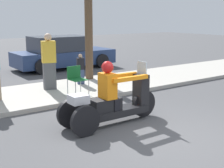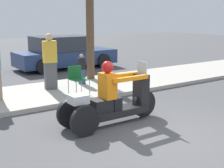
{
  "view_description": "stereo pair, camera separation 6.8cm",
  "coord_description": "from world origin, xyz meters",
  "px_view_note": "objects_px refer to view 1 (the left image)",
  "views": [
    {
      "loc": [
        -4.2,
        -4.01,
        2.35
      ],
      "look_at": [
        -0.4,
        1.38,
        0.91
      ],
      "focal_mm": 50.0,
      "sensor_mm": 36.0,
      "label": 1
    },
    {
      "loc": [
        -4.14,
        -4.05,
        2.35
      ],
      "look_at": [
        -0.4,
        1.38,
        0.91
      ],
      "focal_mm": 50.0,
      "sensor_mm": 36.0,
      "label": 2
    }
  ],
  "objects_px": {
    "motorcycle_trike": "(112,102)",
    "folding_chair_set_back": "(76,77)",
    "parked_car_lot_far": "(63,53)",
    "tree_trunk": "(89,37)",
    "spectator_end_of_line": "(81,70)",
    "spectator_mid_group": "(49,63)"
  },
  "relations": [
    {
      "from": "spectator_mid_group",
      "to": "folding_chair_set_back",
      "type": "bearing_deg",
      "value": -71.26
    },
    {
      "from": "spectator_end_of_line",
      "to": "parked_car_lot_far",
      "type": "bearing_deg",
      "value": 71.89
    },
    {
      "from": "folding_chair_set_back",
      "to": "parked_car_lot_far",
      "type": "distance_m",
      "value": 5.53
    },
    {
      "from": "parked_car_lot_far",
      "to": "spectator_end_of_line",
      "type": "bearing_deg",
      "value": -108.11
    },
    {
      "from": "motorcycle_trike",
      "to": "folding_chair_set_back",
      "type": "distance_m",
      "value": 2.46
    },
    {
      "from": "motorcycle_trike",
      "to": "tree_trunk",
      "type": "relative_size",
      "value": 0.79
    },
    {
      "from": "motorcycle_trike",
      "to": "parked_car_lot_far",
      "type": "height_order",
      "value": "parked_car_lot_far"
    },
    {
      "from": "folding_chair_set_back",
      "to": "parked_car_lot_far",
      "type": "height_order",
      "value": "parked_car_lot_far"
    },
    {
      "from": "parked_car_lot_far",
      "to": "tree_trunk",
      "type": "height_order",
      "value": "tree_trunk"
    },
    {
      "from": "motorcycle_trike",
      "to": "folding_chair_set_back",
      "type": "relative_size",
      "value": 2.94
    },
    {
      "from": "motorcycle_trike",
      "to": "folding_chair_set_back",
      "type": "bearing_deg",
      "value": 79.7
    },
    {
      "from": "folding_chair_set_back",
      "to": "parked_car_lot_far",
      "type": "relative_size",
      "value": 0.18
    },
    {
      "from": "spectator_mid_group",
      "to": "folding_chair_set_back",
      "type": "relative_size",
      "value": 2.1
    },
    {
      "from": "parked_car_lot_far",
      "to": "tree_trunk",
      "type": "relative_size",
      "value": 1.49
    },
    {
      "from": "spectator_end_of_line",
      "to": "spectator_mid_group",
      "type": "xyz_separation_m",
      "value": [
        -1.16,
        -0.1,
        0.34
      ]
    },
    {
      "from": "spectator_mid_group",
      "to": "spectator_end_of_line",
      "type": "bearing_deg",
      "value": 5.15
    },
    {
      "from": "spectator_end_of_line",
      "to": "parked_car_lot_far",
      "type": "distance_m",
      "value": 4.17
    },
    {
      "from": "tree_trunk",
      "to": "motorcycle_trike",
      "type": "bearing_deg",
      "value": -114.95
    },
    {
      "from": "folding_chair_set_back",
      "to": "tree_trunk",
      "type": "xyz_separation_m",
      "value": [
        1.51,
        1.78,
        1.01
      ]
    },
    {
      "from": "spectator_end_of_line",
      "to": "folding_chair_set_back",
      "type": "relative_size",
      "value": 1.23
    },
    {
      "from": "motorcycle_trike",
      "to": "tree_trunk",
      "type": "xyz_separation_m",
      "value": [
        1.95,
        4.2,
        1.13
      ]
    },
    {
      "from": "spectator_mid_group",
      "to": "folding_chair_set_back",
      "type": "distance_m",
      "value": 1.16
    }
  ]
}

